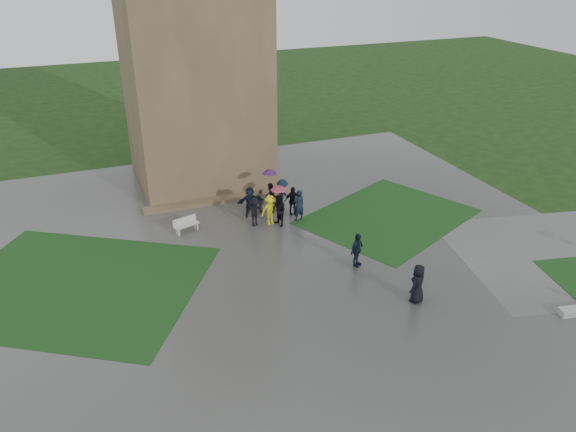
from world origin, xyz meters
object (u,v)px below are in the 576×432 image
object	(u,v)px
pedestrian_mid	(357,250)
bench	(186,225)
pedestrian_near	(418,284)
tower	(191,38)

from	to	relation	value
pedestrian_mid	bench	bearing A→B (deg)	104.80
bench	pedestrian_near	xyz separation A→B (m)	(7.92, -10.21, 0.48)
pedestrian_mid	pedestrian_near	xyz separation A→B (m)	(1.02, -3.65, 0.04)
tower	pedestrian_mid	world-z (taller)	tower
tower	bench	size ratio (longest dim) A/B	12.31
tower	pedestrian_mid	distance (m)	16.82
tower	bench	xyz separation A→B (m)	(-2.64, -7.55, -8.56)
tower	pedestrian_near	xyz separation A→B (m)	(5.28, -17.76, -8.08)
tower	pedestrian_near	size ratio (longest dim) A/B	10.03
tower	bench	distance (m)	11.72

